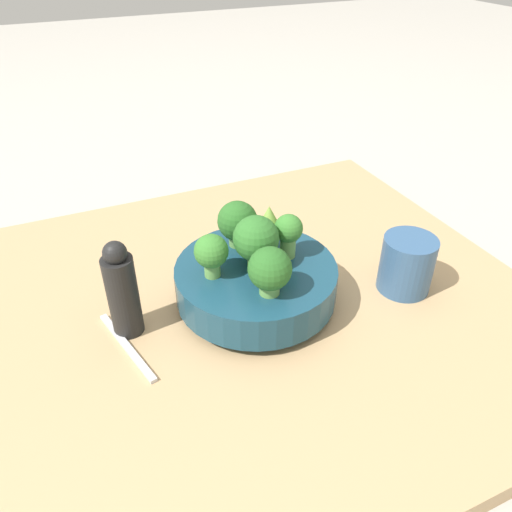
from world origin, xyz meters
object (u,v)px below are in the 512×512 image
(cup, at_px, (407,264))
(pepper_mill, at_px, (122,291))
(bowl, at_px, (256,282))
(fork, at_px, (127,346))

(cup, relative_size, pepper_mill, 0.60)
(bowl, relative_size, fork, 1.55)
(pepper_mill, xyz_separation_m, fork, (0.04, -0.01, -0.07))
(cup, bearing_deg, pepper_mill, -100.71)
(cup, height_order, pepper_mill, pepper_mill)
(cup, relative_size, fork, 0.58)
(bowl, height_order, cup, cup)
(cup, bearing_deg, bowl, -105.39)
(cup, xyz_separation_m, pepper_mill, (-0.08, -0.44, 0.03))
(pepper_mill, relative_size, fork, 0.96)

